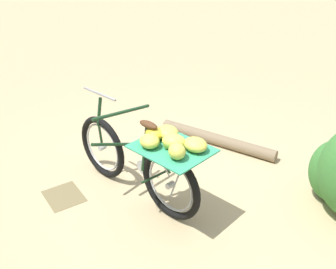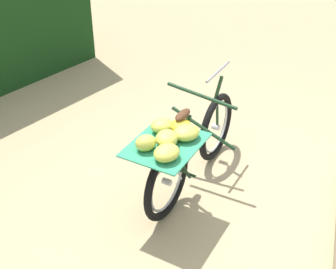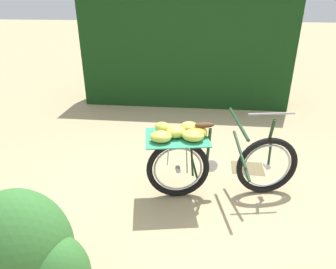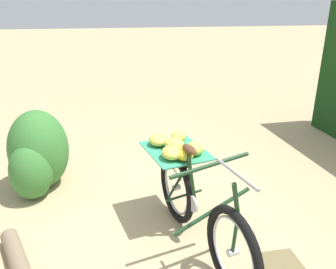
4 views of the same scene
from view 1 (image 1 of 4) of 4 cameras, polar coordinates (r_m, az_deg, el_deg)
name	(u,v)px [view 1 (image 1 of 4)]	position (r m, az deg, el deg)	size (l,w,h in m)	color
ground_plane	(156,204)	(3.93, -1.91, -10.66)	(60.00, 60.00, 0.00)	tan
bicycle	(143,158)	(3.72, -3.86, -3.58)	(1.80, 0.84, 1.03)	black
fallen_log	(216,139)	(4.99, 7.43, -0.75)	(0.15, 0.15, 1.63)	#7F6B51
leaf_litter_patch	(64,196)	(4.18, -15.66, -9.06)	(0.44, 0.36, 0.01)	olive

